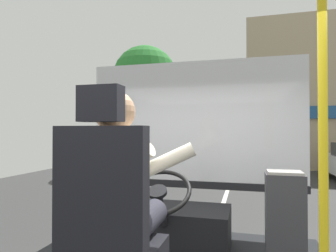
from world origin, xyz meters
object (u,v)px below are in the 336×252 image
Objects in this scene: driver_seat at (110,234)px; fare_box at (285,228)px; bus_driver at (119,188)px; steering_console at (171,226)px; handrail_pole at (323,158)px.

fare_box is (0.97, 0.90, -0.17)m from driver_seat.
bus_driver reaches higher than fare_box.
driver_seat is 1.34m from fare_box.
fare_box is at bearing 42.93° from driver_seat.
fare_box reaches higher than steering_console.
fare_box is at bearing 39.09° from bus_driver.
handrail_pole reaches higher than driver_seat.
fare_box is (-0.08, 0.77, -0.59)m from handrail_pole.
bus_driver is at bearing -90.00° from steering_console.
handrail_pole is at bearing 0.82° from bus_driver.
driver_seat is 1.14m from handrail_pole.
steering_console is at bearing 132.01° from handrail_pole.
bus_driver is 1.33m from steering_console.
driver_seat is 0.68× the size of handrail_pole.
handrail_pole is (1.06, -1.17, 0.78)m from steering_console.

